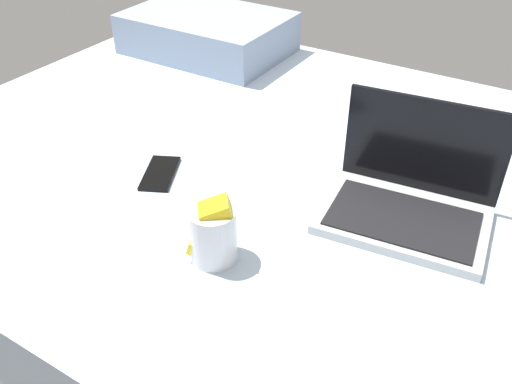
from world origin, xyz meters
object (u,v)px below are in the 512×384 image
object	(u,v)px
snack_cup	(212,232)
cell_phone	(160,173)
pillow	(208,33)
laptop	(409,198)

from	to	relation	value
snack_cup	cell_phone	distance (cm)	31.97
snack_cup	pillow	world-z (taller)	snack_cup
cell_phone	pillow	bearing A→B (deg)	-88.66
snack_cup	cell_phone	xyz separation A→B (cm)	(-26.84, 16.47, -5.53)
laptop	snack_cup	bearing A→B (deg)	-136.74
snack_cup	pillow	xyz separation A→B (cm)	(-62.11, 84.57, 0.57)
cell_phone	laptop	bearing A→B (deg)	169.89
laptop	pillow	xyz separation A→B (cm)	(-88.84, 52.80, 2.09)
laptop	cell_phone	xyz separation A→B (cm)	(-53.57, -15.29, -4.01)
pillow	cell_phone	bearing A→B (deg)	-62.62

